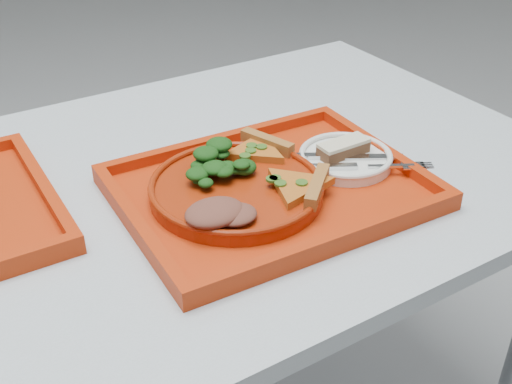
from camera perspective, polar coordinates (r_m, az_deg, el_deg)
table at (r=1.03m, az=-14.61°, el=-5.13°), size 1.60×0.80×0.75m
tray_main at (r=0.99m, az=1.30°, el=0.02°), size 0.46×0.37×0.01m
dinner_plate at (r=0.96m, az=-1.76°, el=0.12°), size 0.26×0.26×0.02m
side_plate at (r=1.05m, az=7.94°, el=2.83°), size 0.15×0.15×0.01m
pizza_slice_a at (r=0.94m, az=3.67°, el=0.77°), size 0.16×0.16×0.02m
pizza_slice_b at (r=1.03m, az=0.05°, el=3.88°), size 0.14×0.13×0.02m
salad_heap at (r=0.97m, az=-3.90°, el=2.76°), size 0.09×0.08×0.05m
meat_portion at (r=0.87m, az=-3.71°, el=-1.82°), size 0.09×0.07×0.03m
dessert_bar at (r=1.05m, az=7.78°, el=3.90°), size 0.09×0.04×0.02m
knife at (r=1.04m, az=8.07°, el=3.18°), size 0.17×0.11×0.01m
fork at (r=1.02m, az=9.80°, el=2.29°), size 0.17×0.11×0.01m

